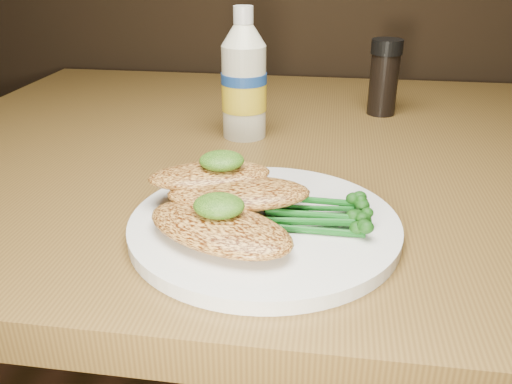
# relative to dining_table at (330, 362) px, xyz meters

# --- Properties ---
(dining_table) EXTENTS (1.20, 0.80, 0.75)m
(dining_table) POSITION_rel_dining_table_xyz_m (0.00, 0.00, 0.00)
(dining_table) COLOR #503718
(dining_table) RESTS_ON floor
(plate) EXTENTS (0.25, 0.25, 0.01)m
(plate) POSITION_rel_dining_table_xyz_m (-0.08, -0.24, 0.38)
(plate) COLOR silver
(plate) RESTS_ON dining_table
(chicken_front) EXTENTS (0.16, 0.13, 0.02)m
(chicken_front) POSITION_rel_dining_table_xyz_m (-0.11, -0.29, 0.40)
(chicken_front) COLOR gold
(chicken_front) RESTS_ON plate
(chicken_mid) EXTENTS (0.14, 0.09, 0.02)m
(chicken_mid) POSITION_rel_dining_table_xyz_m (-0.10, -0.23, 0.41)
(chicken_mid) COLOR gold
(chicken_mid) RESTS_ON plate
(chicken_back) EXTENTS (0.13, 0.10, 0.02)m
(chicken_back) POSITION_rel_dining_table_xyz_m (-0.14, -0.21, 0.41)
(chicken_back) COLOR gold
(chicken_back) RESTS_ON plate
(pesto_front) EXTENTS (0.05, 0.05, 0.02)m
(pesto_front) POSITION_rel_dining_table_xyz_m (-0.11, -0.28, 0.42)
(pesto_front) COLOR #0F3307
(pesto_front) RESTS_ON chicken_front
(pesto_back) EXTENTS (0.05, 0.05, 0.02)m
(pesto_back) POSITION_rel_dining_table_xyz_m (-0.13, -0.21, 0.43)
(pesto_back) COLOR #0F3307
(pesto_back) RESTS_ON chicken_back
(broccolini_bundle) EXTENTS (0.15, 0.13, 0.02)m
(broccolini_bundle) POSITION_rel_dining_table_xyz_m (-0.03, -0.24, 0.40)
(broccolini_bundle) COLOR #115016
(broccolini_bundle) RESTS_ON plate
(mayo_bottle) EXTENTS (0.08, 0.08, 0.17)m
(mayo_bottle) POSITION_rel_dining_table_xyz_m (-0.14, 0.02, 0.46)
(mayo_bottle) COLOR beige
(mayo_bottle) RESTS_ON dining_table
(pepper_grinder) EXTENTS (0.06, 0.06, 0.12)m
(pepper_grinder) POSITION_rel_dining_table_xyz_m (0.05, 0.16, 0.43)
(pepper_grinder) COLOR black
(pepper_grinder) RESTS_ON dining_table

